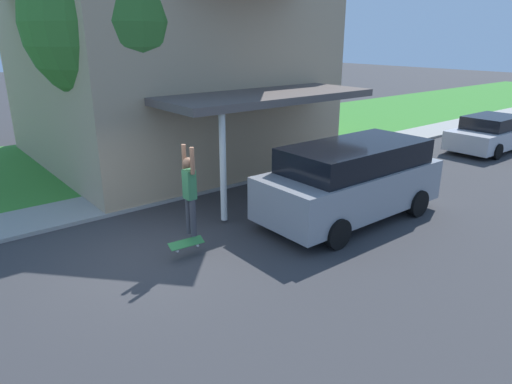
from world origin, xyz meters
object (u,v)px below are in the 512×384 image
Objects in this scene: lawn_tree_near at (107,24)px; car_down_street at (491,134)px; skateboard at (186,243)px; skateboarder at (190,190)px; suv_parked at (352,180)px.

lawn_tree_near is 1.60× the size of car_down_street.
car_down_street is 5.39× the size of skateboard.
skateboarder is 2.36× the size of skateboard.
suv_parked is (6.13, 3.52, -3.76)m from lawn_tree_near.
skateboarder reaches higher than suv_parked.
car_down_street is 14.76m from skateboard.
skateboard is (0.61, -14.74, -0.36)m from car_down_street.
lawn_tree_near reaches higher than skateboarder.
suv_parked is 4.53m from skateboard.
suv_parked is at bearing 80.40° from skateboarder.
lawn_tree_near is 8.64× the size of skateboard.
lawn_tree_near is 8.01m from suv_parked.
suv_parked is 2.60× the size of skateboarder.
suv_parked is 10.41m from car_down_street.
skateboard is (0.02, -0.15, -1.15)m from skateboarder.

